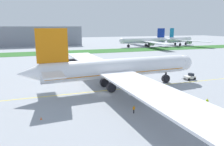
% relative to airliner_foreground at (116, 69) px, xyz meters
% --- Properties ---
extents(ground_plane, '(600.00, 600.00, 0.00)m').
position_rel_airliner_foreground_xyz_m(ground_plane, '(-5.17, -4.16, -6.05)').
color(ground_plane, '#9399A0').
rests_on(ground_plane, ground).
extents(apron_taxi_line, '(280.00, 0.36, 0.01)m').
position_rel_airliner_foreground_xyz_m(apron_taxi_line, '(-5.17, -1.17, -6.04)').
color(apron_taxi_line, yellow).
rests_on(apron_taxi_line, ground).
extents(grass_median_strip, '(320.00, 24.00, 0.10)m').
position_rel_airliner_foreground_xyz_m(grass_median_strip, '(-5.17, 95.17, -6.00)').
color(grass_median_strip, '#2D6628').
rests_on(grass_median_strip, ground).
extents(airliner_foreground, '(54.57, 86.68, 17.81)m').
position_rel_airliner_foreground_xyz_m(airliner_foreground, '(0.00, 0.00, 0.00)').
color(airliner_foreground, white).
rests_on(airliner_foreground, ground).
extents(pushback_tug, '(5.50, 2.73, 2.23)m').
position_rel_airliner_foreground_xyz_m(pushback_tug, '(27.99, 1.58, -5.04)').
color(pushback_tug, white).
rests_on(pushback_tug, ground).
extents(ground_crew_wingwalker_port, '(0.41, 0.58, 1.76)m').
position_rel_airliner_foreground_xyz_m(ground_crew_wingwalker_port, '(15.20, -20.51, -4.98)').
color(ground_crew_wingwalker_port, black).
rests_on(ground_crew_wingwalker_port, ground).
extents(ground_crew_marshaller_front, '(0.56, 0.44, 1.76)m').
position_rel_airliner_foreground_xyz_m(ground_crew_marshaller_front, '(-2.95, -19.00, -4.98)').
color(ground_crew_marshaller_front, black).
rests_on(ground_crew_marshaller_front, ground).
extents(ground_crew_wingwalker_starboard, '(0.28, 0.60, 1.72)m').
position_rel_airliner_foreground_xyz_m(ground_crew_wingwalker_starboard, '(11.65, -11.94, -5.01)').
color(ground_crew_wingwalker_starboard, black).
rests_on(ground_crew_wingwalker_starboard, ground).
extents(traffic_cone_near_nose, '(0.36, 0.36, 0.58)m').
position_rel_airliner_foreground_xyz_m(traffic_cone_near_nose, '(-21.86, -15.73, -5.77)').
color(traffic_cone_near_nose, '#F2590C').
rests_on(traffic_cone_near_nose, ground).
extents(service_truck_baggage_loader, '(6.49, 3.46, 2.69)m').
position_rel_airliner_foreground_xyz_m(service_truck_baggage_loader, '(-6.76, 45.89, -4.57)').
color(service_truck_baggage_loader, black).
rests_on(service_truck_baggage_loader, ground).
extents(parked_airliner_far_right, '(48.31, 76.25, 16.31)m').
position_rel_airliner_foreground_xyz_m(parked_airliner_far_right, '(69.04, 114.19, -0.51)').
color(parked_airliner_far_right, white).
rests_on(parked_airliner_far_right, ground).
extents(parked_airliner_far_outer, '(38.67, 60.32, 16.44)m').
position_rel_airliner_foreground_xyz_m(parked_airliner_far_outer, '(105.96, 115.26, -0.48)').
color(parked_airliner_far_outer, white).
rests_on(parked_airliner_far_outer, ground).
extents(terminal_building, '(97.68, 20.00, 18.00)m').
position_rel_airliner_foreground_xyz_m(terminal_building, '(-30.21, 157.51, 2.95)').
color(terminal_building, gray).
rests_on(terminal_building, ground).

